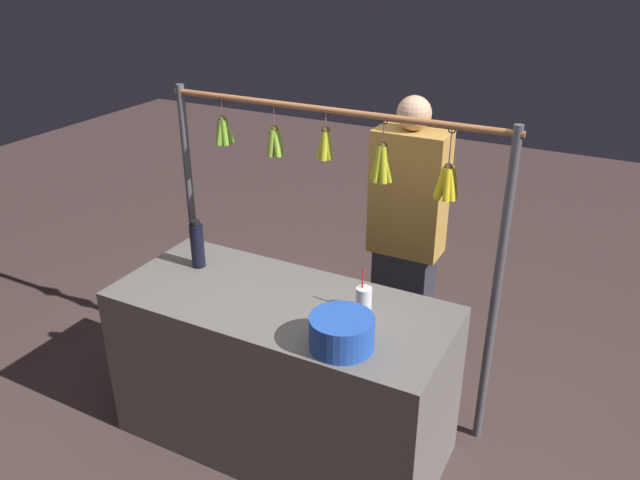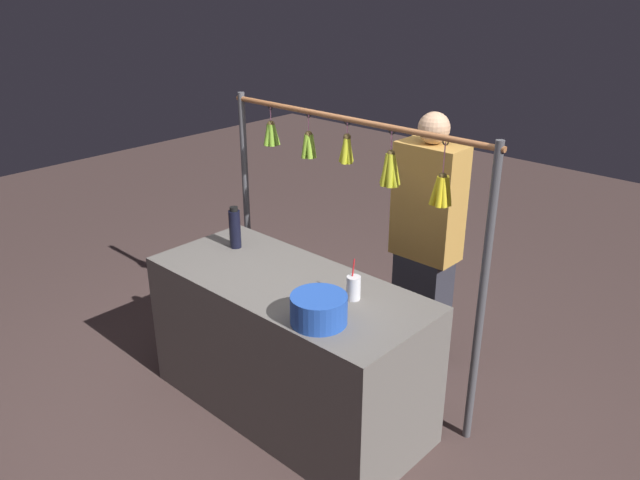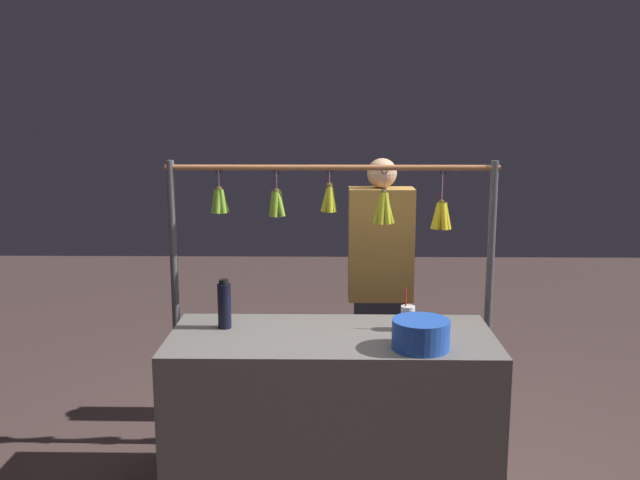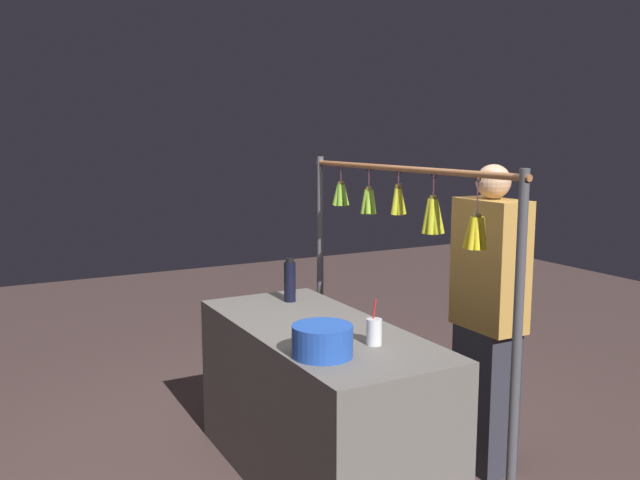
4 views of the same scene
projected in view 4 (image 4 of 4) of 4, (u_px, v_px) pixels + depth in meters
The scene contains 7 objects.
ground_plane at pixel (318, 479), 3.66m from camera, with size 12.00×12.00×0.00m, color #4B3834.
market_counter at pixel (318, 404), 3.59m from camera, with size 1.67×0.72×0.86m, color #66605B.
display_rack at pixel (401, 255), 3.69m from camera, with size 1.88×0.12×1.71m.
water_bottle at pixel (290, 281), 4.05m from camera, with size 0.07×0.07×0.26m.
blue_bucket at pixel (322, 341), 3.05m from camera, with size 0.28×0.28×0.14m, color blue.
drink_cup at pixel (374, 332), 3.21m from camera, with size 0.07×0.07×0.22m.
vendor_person at pixel (488, 322), 3.68m from camera, with size 0.40×0.22×1.70m.
Camera 4 is at (-3.01, 1.61, 1.85)m, focal length 37.86 mm.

